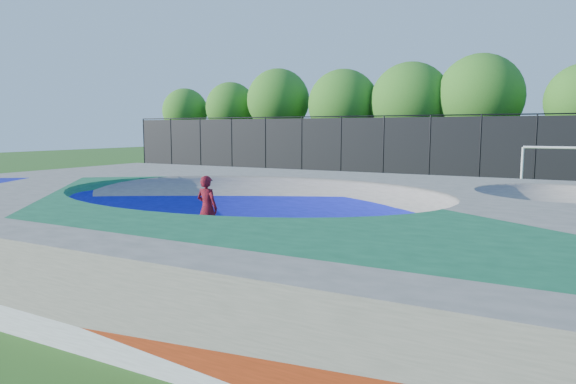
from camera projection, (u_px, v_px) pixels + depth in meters
name	position (u px, v px, depth m)	size (l,w,h in m)	color
ground	(249.00, 244.00, 14.06)	(120.00, 120.00, 0.00)	#245317
skate_deck	(249.00, 217.00, 13.97)	(22.00, 14.00, 1.50)	gray
skater	(207.00, 208.00, 14.53)	(0.67, 0.44, 1.84)	#B60E1E
skateboard	(208.00, 239.00, 14.64)	(0.78, 0.22, 0.05)	black
soccer_goal	(561.00, 161.00, 24.86)	(3.50, 0.12, 2.31)	silver
fence	(430.00, 146.00, 32.15)	(48.09, 0.09, 4.04)	black
treeline	(443.00, 101.00, 36.13)	(52.04, 6.52, 8.35)	#4A3925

